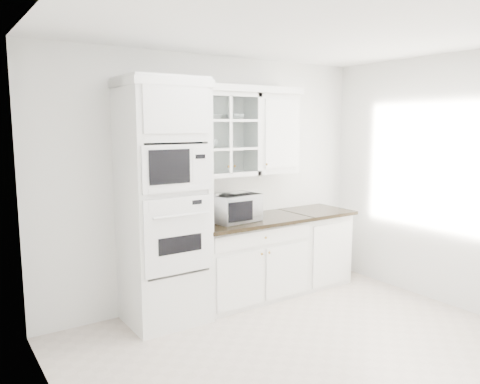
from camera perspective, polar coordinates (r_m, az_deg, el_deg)
ground at (r=4.27m, az=9.54°, el=-19.13°), size 4.00×3.50×0.01m
room_shell at (r=4.12m, az=6.01°, el=5.69°), size 4.00×3.50×2.70m
oven_column at (r=4.62m, az=-9.28°, el=-1.33°), size 0.76×0.68×2.40m
base_cabinet_run at (r=5.31m, az=1.02°, el=-8.12°), size 1.32×0.67×0.92m
extra_base_cabinet at (r=5.92m, az=9.03°, el=-6.49°), size 0.72×0.67×0.92m
upper_cabinet_glass at (r=5.07m, az=-2.17°, el=7.01°), size 0.80×0.33×0.90m
upper_cabinet_solid at (r=5.46m, az=3.92°, el=7.09°), size 0.55×0.33×0.90m
crown_molding at (r=5.01m, az=-3.09°, el=12.54°), size 2.14×0.38×0.07m
countertop_microwave at (r=5.06m, az=-0.75°, el=-1.90°), size 0.56×0.48×0.30m
bowl_a at (r=4.98m, az=-3.63°, el=9.15°), size 0.30×0.30×0.06m
bowl_b at (r=5.14m, az=-0.60°, el=9.15°), size 0.23×0.23×0.06m
cup_a at (r=5.02m, az=-3.47°, el=5.91°), size 0.14×0.14×0.09m
cup_b at (r=5.13m, az=-1.03°, el=5.92°), size 0.09×0.09×0.08m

